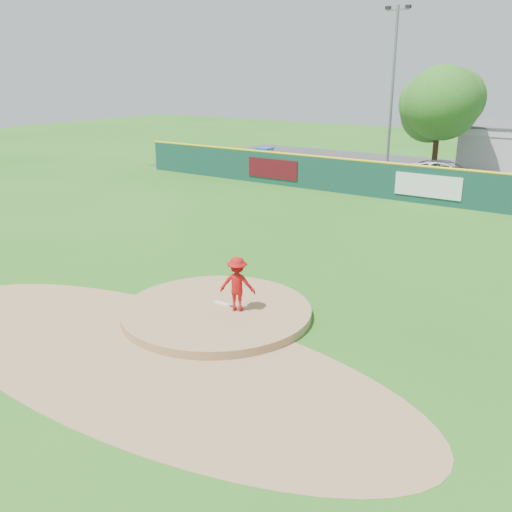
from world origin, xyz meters
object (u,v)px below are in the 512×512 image
Objects in this scene: playground_slide at (264,159)px; van at (446,173)px; light_pole_left at (393,83)px; pitcher at (237,284)px; deciduous_tree at (439,109)px.

van is at bearing 7.11° from playground_slide.
light_pole_left is at bearing 31.76° from playground_slide.
playground_slide is at bearing -81.76° from pitcher.
light_pole_left is at bearing 153.43° from deciduous_tree.
playground_slide is at bearing -167.02° from deciduous_tree.
van is 0.73× the size of deciduous_tree.
van is 12.76m from playground_slide.
light_pole_left is (-6.59, 26.77, 5.01)m from pitcher.
playground_slide is (-12.67, -1.58, 0.04)m from van.
light_pole_left is (7.52, 4.66, 5.25)m from playground_slide.
light_pole_left is (-5.14, 3.08, 5.28)m from van.
pitcher is 0.30× the size of van.
deciduous_tree is 0.67× the size of light_pole_left.
deciduous_tree is (11.52, 2.66, 3.75)m from playground_slide.
van is 4.10m from deciduous_tree.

